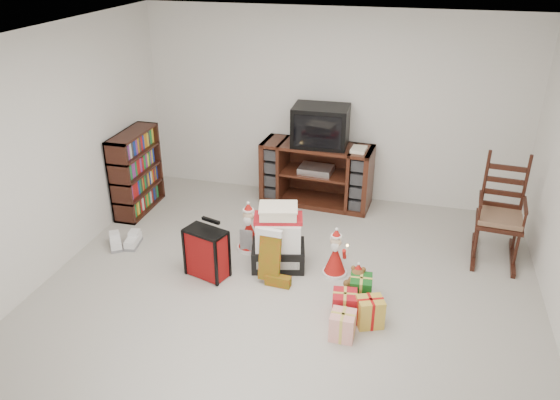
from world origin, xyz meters
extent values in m
cube|color=beige|center=(0.00, 0.00, -0.01)|extent=(5.00, 5.00, 0.01)
cube|color=white|center=(0.00, 0.00, 2.50)|extent=(5.00, 5.00, 0.01)
cube|color=white|center=(0.00, 2.50, 1.25)|extent=(5.00, 0.01, 2.50)
cube|color=white|center=(0.00, -2.50, 1.25)|extent=(5.00, 0.01, 2.50)
cube|color=white|center=(-2.50, 0.00, 1.25)|extent=(0.01, 5.00, 2.50)
cube|color=#442213|center=(-0.13, 2.21, 0.41)|extent=(1.48, 0.62, 0.82)
cube|color=#AFAFB1|center=(-0.13, 2.18, 0.49)|extent=(0.45, 0.34, 0.08)
cube|color=#33140E|center=(-2.32, 1.42, 0.53)|extent=(0.29, 0.87, 1.07)
cube|color=#33140E|center=(2.08, 1.35, 0.44)|extent=(0.53, 0.51, 0.05)
cube|color=#906F4E|center=(2.08, 1.35, 0.50)|extent=(0.49, 0.47, 0.06)
cube|color=#33140E|center=(2.08, 1.56, 0.84)|extent=(0.42, 0.09, 0.75)
cube|color=#33140E|center=(2.08, 1.35, 0.03)|extent=(0.56, 0.85, 0.06)
cube|color=black|center=(-0.21, 0.56, 0.13)|extent=(0.64, 0.53, 0.25)
cube|color=white|center=(-0.21, 0.56, 0.41)|extent=(0.55, 0.47, 0.31)
cube|color=#AB131B|center=(-0.21, 0.56, 0.59)|extent=(0.56, 0.39, 0.05)
cube|color=#F6E8C9|center=(-0.21, 0.56, 0.66)|extent=(0.44, 0.37, 0.10)
cube|color=maroon|center=(-0.89, 0.18, 0.28)|extent=(0.47, 0.34, 0.55)
cube|color=black|center=(-0.89, 0.28, 0.62)|extent=(0.22, 0.10, 0.03)
ellipsoid|color=brown|center=(0.69, 0.26, 0.11)|extent=(0.22, 0.18, 0.23)
sphere|color=brown|center=(0.69, 0.23, 0.24)|extent=(0.14, 0.14, 0.14)
cone|color=#A91612|center=(0.41, 0.55, 0.18)|extent=(0.25, 0.25, 0.36)
sphere|color=#CFB191|center=(0.41, 0.55, 0.41)|extent=(0.12, 0.12, 0.12)
cone|color=#A91612|center=(0.41, 0.55, 0.50)|extent=(0.11, 0.11, 0.09)
cylinder|color=silver|center=(0.54, 0.45, 0.37)|extent=(0.02, 0.02, 0.11)
cone|color=#A91612|center=(-0.63, 0.81, 0.20)|extent=(0.27, 0.27, 0.39)
sphere|color=#CFB191|center=(-0.63, 0.81, 0.44)|extent=(0.13, 0.13, 0.13)
cone|color=#A91612|center=(-0.63, 0.81, 0.54)|extent=(0.12, 0.12, 0.10)
cylinder|color=silver|center=(-0.48, 0.71, 0.40)|extent=(0.02, 0.02, 0.12)
cube|color=white|center=(-2.15, 0.51, 0.05)|extent=(0.28, 0.33, 0.11)
cube|color=white|center=(-1.95, 0.51, 0.05)|extent=(0.18, 0.32, 0.11)
cube|color=#AB131B|center=(0.60, -0.08, 0.11)|extent=(0.23, 0.23, 0.23)
cube|color=#175C1E|center=(0.78, 0.14, 0.11)|extent=(0.23, 0.23, 0.23)
cube|color=#F2BC47|center=(0.82, -0.22, 0.11)|extent=(0.23, 0.23, 0.23)
cube|color=white|center=(0.55, -0.39, 0.11)|extent=(0.23, 0.23, 0.23)
cube|color=black|center=(-0.09, 2.22, 1.08)|extent=(0.71, 0.51, 0.51)
cube|color=black|center=(-0.09, 1.97, 1.08)|extent=(0.59, 0.04, 0.41)
camera|label=1|loc=(1.08, -4.34, 3.27)|focal=35.00mm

